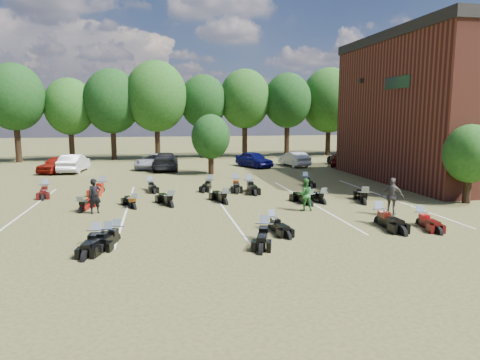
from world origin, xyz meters
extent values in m
plane|color=brown|center=(0.00, 0.00, 0.00)|extent=(160.00, 160.00, 0.00)
imported|color=maroon|center=(-14.74, 18.88, 0.71)|extent=(3.12, 4.52, 1.43)
imported|color=silver|center=(-13.42, 18.99, 0.77)|extent=(2.07, 4.81, 1.54)
imported|color=#9A9BA3|center=(-6.68, 20.13, 0.68)|extent=(3.94, 5.42, 1.37)
imported|color=black|center=(-5.65, 18.96, 0.79)|extent=(2.45, 5.54, 1.58)
imported|color=#0D0E5E|center=(2.58, 19.51, 0.73)|extent=(3.33, 4.63, 1.47)
imported|color=#B8B9B4|center=(6.52, 19.53, 0.70)|extent=(2.11, 4.40, 1.39)
imported|color=#510904|center=(11.15, 18.69, 0.66)|extent=(3.96, 5.23, 1.32)
imported|color=#323236|center=(11.60, 18.94, 0.74)|extent=(2.47, 5.28, 1.49)
imported|color=black|center=(-9.46, 2.24, 0.87)|extent=(0.75, 0.65, 1.75)
imported|color=#2A702B|center=(1.00, 0.87, 0.83)|extent=(0.86, 0.69, 1.67)
imported|color=#5B544E|center=(4.82, -0.93, 0.92)|extent=(1.09, 1.08, 1.85)
cube|color=black|center=(9.35, 12.00, 7.50)|extent=(0.30, 0.40, 0.30)
cube|color=black|center=(9.47, 7.00, 7.00)|extent=(0.06, 3.00, 0.80)
cylinder|color=black|center=(-21.00, 29.00, 2.04)|extent=(0.58, 0.58, 4.08)
ellipsoid|color=#1E4C19|center=(-21.00, 29.00, 6.33)|extent=(6.00, 6.00, 6.90)
cylinder|color=black|center=(-16.00, 29.00, 2.04)|extent=(0.58, 0.58, 4.08)
ellipsoid|color=#1E4C19|center=(-16.00, 29.00, 6.33)|extent=(6.00, 6.00, 6.90)
cylinder|color=black|center=(-11.00, 29.00, 2.04)|extent=(0.57, 0.58, 4.08)
ellipsoid|color=#1E4C19|center=(-11.00, 29.00, 6.33)|extent=(6.00, 6.00, 6.90)
cylinder|color=black|center=(-6.00, 29.00, 2.04)|extent=(0.57, 0.58, 4.08)
ellipsoid|color=#1E4C19|center=(-6.00, 29.00, 6.33)|extent=(6.00, 6.00, 6.90)
cylinder|color=black|center=(-1.00, 29.00, 2.04)|extent=(0.58, 0.58, 4.08)
ellipsoid|color=#1E4C19|center=(-1.00, 29.00, 6.33)|extent=(6.00, 6.00, 6.90)
cylinder|color=black|center=(4.00, 29.00, 2.04)|extent=(0.57, 0.58, 4.08)
ellipsoid|color=#1E4C19|center=(4.00, 29.00, 6.33)|extent=(6.00, 6.00, 6.90)
cylinder|color=black|center=(9.00, 29.00, 2.04)|extent=(0.57, 0.58, 4.08)
ellipsoid|color=#1E4C19|center=(9.00, 29.00, 6.33)|extent=(6.00, 6.00, 6.90)
cylinder|color=black|center=(14.00, 29.00, 2.04)|extent=(0.57, 0.58, 4.08)
ellipsoid|color=#1E4C19|center=(14.00, 29.00, 6.33)|extent=(6.00, 6.00, 6.90)
cylinder|color=black|center=(19.00, 29.00, 2.04)|extent=(0.58, 0.58, 4.08)
ellipsoid|color=#1E4C19|center=(19.00, 29.00, 6.33)|extent=(6.00, 6.00, 6.90)
cylinder|color=black|center=(24.00, 29.00, 2.04)|extent=(0.58, 0.58, 4.08)
ellipsoid|color=#1E4C19|center=(24.00, 29.00, 6.33)|extent=(6.00, 6.00, 6.90)
cylinder|color=black|center=(10.50, 1.00, 0.85)|extent=(0.24, 0.24, 1.71)
sphere|color=#1E4C19|center=(10.50, 1.00, 2.76)|extent=(2.80, 2.80, 2.80)
cylinder|color=black|center=(-2.00, 15.50, 0.95)|extent=(0.24, 0.24, 1.90)
sphere|color=#1E4C19|center=(-2.00, 15.50, 3.10)|extent=(3.20, 3.20, 3.20)
cube|color=silver|center=(-13.00, 3.00, 0.01)|extent=(0.10, 14.00, 0.01)
cube|color=silver|center=(-8.00, 3.00, 0.01)|extent=(0.10, 14.00, 0.01)
cube|color=silver|center=(-3.00, 3.00, 0.01)|extent=(0.10, 14.00, 0.01)
cube|color=silver|center=(2.00, 3.00, 0.01)|extent=(0.10, 14.00, 0.01)
cube|color=silver|center=(7.00, 3.00, 0.01)|extent=(0.10, 14.00, 0.01)
camera|label=1|loc=(-6.34, -19.56, 4.84)|focal=32.00mm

